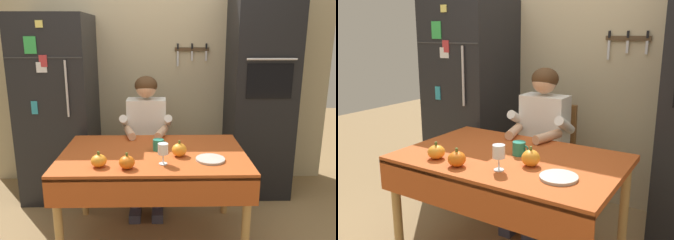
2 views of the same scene
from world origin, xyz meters
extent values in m
cube|color=#BCAD89|center=(0.05, 1.35, 1.30)|extent=(3.70, 0.10, 2.60)
cube|color=#4C3823|center=(0.39, 1.29, 1.46)|extent=(0.36, 0.02, 0.04)
cube|color=silver|center=(0.24, 1.28, 1.36)|extent=(0.02, 0.01, 0.16)
cube|color=black|center=(0.24, 1.28, 1.49)|extent=(0.02, 0.01, 0.06)
cube|color=silver|center=(0.39, 1.28, 1.39)|extent=(0.02, 0.01, 0.10)
cube|color=black|center=(0.39, 1.28, 1.49)|extent=(0.02, 0.01, 0.06)
cube|color=silver|center=(0.54, 1.28, 1.39)|extent=(0.02, 0.01, 0.10)
cube|color=black|center=(0.54, 1.28, 1.49)|extent=(0.02, 0.01, 0.06)
cube|color=black|center=(-0.95, 0.96, 0.90)|extent=(0.68, 0.68, 1.80)
cylinder|color=silver|center=(-0.76, 0.60, 1.15)|extent=(0.02, 0.02, 0.50)
cube|color=#333335|center=(-0.95, 0.62, 1.42)|extent=(0.67, 0.01, 0.01)
cube|color=teal|center=(-1.06, 0.61, 0.98)|extent=(0.05, 0.01, 0.12)
cube|color=#E5D666|center=(-0.96, 0.61, 1.70)|extent=(0.06, 0.01, 0.06)
cube|color=green|center=(-1.05, 0.61, 1.53)|extent=(0.10, 0.01, 0.15)
cube|color=silver|center=(-0.97, 0.61, 1.34)|extent=(0.09, 0.02, 0.09)
cube|color=#B73338|center=(-0.95, 0.61, 1.39)|extent=(0.07, 0.01, 0.10)
cube|color=black|center=(1.05, 1.00, 1.05)|extent=(0.60, 0.60, 2.10)
cube|color=black|center=(1.05, 0.70, 1.20)|extent=(0.42, 0.01, 0.32)
cylinder|color=silver|center=(1.05, 0.67, 1.40)|extent=(0.45, 0.02, 0.02)
cylinder|color=tan|center=(-0.64, -0.29, 0.35)|extent=(0.06, 0.06, 0.70)
cylinder|color=tan|center=(-0.64, 0.49, 0.35)|extent=(0.06, 0.06, 0.70)
cylinder|color=tan|center=(0.64, -0.29, 0.35)|extent=(0.06, 0.06, 0.70)
cylinder|color=tan|center=(0.64, 0.49, 0.35)|extent=(0.06, 0.06, 0.70)
cube|color=#B24C1E|center=(0.00, 0.10, 0.72)|extent=(1.40, 0.90, 0.04)
cube|color=#B24C1E|center=(0.00, -0.34, 0.62)|extent=(1.40, 0.01, 0.20)
cube|color=brown|center=(-0.08, 0.79, 0.43)|extent=(0.40, 0.40, 0.04)
cube|color=brown|center=(-0.08, 0.97, 0.69)|extent=(0.36, 0.04, 0.48)
cylinder|color=brown|center=(-0.25, 0.62, 0.21)|extent=(0.04, 0.04, 0.41)
cylinder|color=brown|center=(-0.25, 0.96, 0.21)|extent=(0.04, 0.04, 0.41)
cylinder|color=brown|center=(0.09, 0.62, 0.21)|extent=(0.04, 0.04, 0.41)
cylinder|color=brown|center=(0.09, 0.96, 0.21)|extent=(0.04, 0.04, 0.41)
cube|color=#38384C|center=(-0.18, 0.41, 0.04)|extent=(0.10, 0.22, 0.08)
cube|color=#38384C|center=(0.02, 0.41, 0.04)|extent=(0.10, 0.22, 0.08)
cylinder|color=#38384C|center=(-0.18, 0.47, 0.23)|extent=(0.09, 0.09, 0.38)
cylinder|color=#38384C|center=(0.02, 0.47, 0.23)|extent=(0.09, 0.09, 0.38)
cube|color=#38384C|center=(-0.17, 0.63, 0.50)|extent=(0.12, 0.40, 0.11)
cube|color=#38384C|center=(0.01, 0.63, 0.50)|extent=(0.12, 0.40, 0.11)
cube|color=white|center=(-0.08, 0.75, 0.79)|extent=(0.36, 0.20, 0.48)
cylinder|color=white|center=(-0.28, 0.68, 0.83)|extent=(0.07, 0.26, 0.18)
cylinder|color=white|center=(0.12, 0.68, 0.83)|extent=(0.07, 0.26, 0.18)
cylinder|color=#D8A884|center=(-0.22, 0.51, 0.78)|extent=(0.13, 0.27, 0.07)
cylinder|color=#D8A884|center=(0.06, 0.51, 0.78)|extent=(0.13, 0.27, 0.07)
sphere|color=#D8A884|center=(-0.08, 0.73, 1.14)|extent=(0.19, 0.19, 0.19)
ellipsoid|color=#472D19|center=(-0.08, 0.74, 1.16)|extent=(0.21, 0.21, 0.17)
cylinder|color=#237F66|center=(0.04, 0.14, 0.78)|extent=(0.08, 0.08, 0.09)
torus|color=#237F66|center=(0.08, 0.14, 0.79)|extent=(0.05, 0.01, 0.05)
cylinder|color=white|center=(0.07, -0.15, 0.74)|extent=(0.06, 0.06, 0.01)
cylinder|color=white|center=(0.07, -0.15, 0.78)|extent=(0.01, 0.01, 0.07)
cylinder|color=white|center=(0.07, -0.15, 0.85)|extent=(0.07, 0.07, 0.08)
ellipsoid|color=orange|center=(-0.36, -0.19, 0.78)|extent=(0.11, 0.11, 0.09)
cylinder|color=#4C6023|center=(-0.36, -0.19, 0.84)|extent=(0.02, 0.02, 0.02)
ellipsoid|color=orange|center=(0.19, 0.01, 0.79)|extent=(0.11, 0.11, 0.10)
cylinder|color=#4C6023|center=(0.19, 0.01, 0.85)|extent=(0.02, 0.02, 0.02)
ellipsoid|color=orange|center=(-0.17, -0.22, 0.79)|extent=(0.11, 0.11, 0.09)
cylinder|color=#4C6023|center=(-0.17, -0.22, 0.84)|extent=(0.02, 0.02, 0.02)
cylinder|color=#B7B2A8|center=(0.41, -0.08, 0.75)|extent=(0.21, 0.21, 0.02)
camera|label=1|loc=(0.06, -2.37, 1.62)|focal=36.43mm
camera|label=2|loc=(1.12, -1.77, 1.50)|focal=38.66mm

